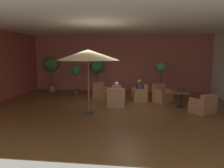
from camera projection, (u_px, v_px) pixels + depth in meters
The scene contains 19 objects.
ground_plane at pixel (111, 109), 9.11m from camera, with size 11.31×9.33×0.02m, color brown.
wall_back_brick at pixel (120, 64), 13.42m from camera, with size 11.31×0.08×3.54m, color #9A4F43.
ceiling_slab at pixel (111, 24), 8.63m from camera, with size 11.31×9.33×0.06m, color silver.
cafe_table_front_left at pixel (181, 96), 9.40m from camera, with size 0.71×0.71×0.66m.
armchair_front_left_north at pixel (203, 106), 8.40m from camera, with size 1.09×1.08×0.81m.
armchair_front_left_east at pixel (162, 95), 10.45m from camera, with size 1.06×1.05×0.89m.
cafe_table_front_right at pixel (118, 92), 10.60m from camera, with size 0.64×0.64×0.66m.
armchair_front_right_north at pixel (116, 99), 9.53m from camera, with size 0.78×0.74×0.86m.
armchair_front_right_east at pixel (140, 95), 10.74m from camera, with size 0.85×0.87×0.85m.
armchair_front_right_south at pixel (102, 93), 11.28m from camera, with size 0.99×1.00×0.86m.
patio_umbrella_tall_red at pixel (88, 55), 8.03m from camera, with size 2.39×2.39×2.51m.
potted_tree_left_corner at pixel (51, 66), 13.42m from camera, with size 0.88×0.88×2.19m.
potted_tree_mid_left at pixel (97, 68), 12.71m from camera, with size 0.81×0.81×2.04m.
potted_tree_mid_right at pixel (76, 75), 12.12m from camera, with size 0.56×0.56×1.73m.
potted_tree_right_corner at pixel (161, 73), 11.79m from camera, with size 0.58×0.58×1.95m.
patron_blue_shirt at pixel (117, 90), 9.52m from camera, with size 0.40×0.24×0.67m.
patron_by_window at pixel (139, 87), 10.68m from camera, with size 0.30×0.39×0.65m.
iced_drink_cup at pixel (178, 91), 9.53m from camera, with size 0.08×0.08×0.11m, color white.
open_laptop at pixel (181, 91), 9.39m from camera, with size 0.35×0.29×0.20m.
Camera 1 is at (1.14, -8.81, 2.28)m, focal length 33.98 mm.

